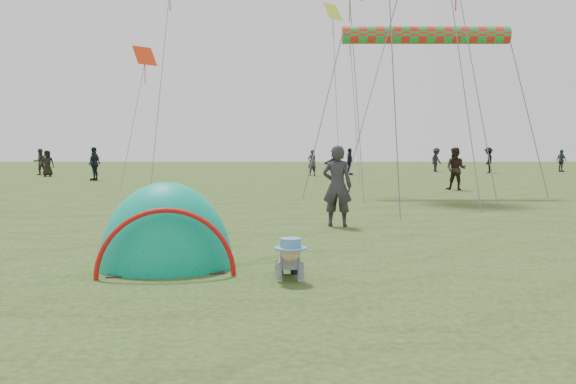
{
  "coord_description": "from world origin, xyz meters",
  "views": [
    {
      "loc": [
        0.82,
        -8.16,
        1.77
      ],
      "look_at": [
        0.88,
        2.81,
        1.0
      ],
      "focal_mm": 40.0,
      "sensor_mm": 36.0,
      "label": 1
    }
  ],
  "objects": [
    {
      "name": "crawling_toddler",
      "position": [
        0.88,
        0.31,
        0.3
      ],
      "size": [
        0.61,
        0.82,
        0.6
      ],
      "primitive_type": null,
      "rotation": [
        0.0,
        0.0,
        0.07
      ],
      "color": "black",
      "rests_on": "ground"
    },
    {
      "name": "crowd_person_11",
      "position": [
        3.63,
        26.88,
        0.82
      ],
      "size": [
        1.6,
        1.05,
        1.65
      ],
      "primitive_type": "imported",
      "rotation": [
        0.0,
        0.0,
        0.4
      ],
      "color": "#1C2934",
      "rests_on": "ground"
    },
    {
      "name": "crowd_person_9",
      "position": [
        14.86,
        35.78,
        0.88
      ],
      "size": [
        1.07,
        1.31,
        1.76
      ],
      "primitive_type": "imported",
      "rotation": [
        0.0,
        0.0,
        4.28
      ],
      "color": "black",
      "rests_on": "ground"
    },
    {
      "name": "popup_tent",
      "position": [
        -0.91,
        1.15,
        0.0
      ],
      "size": [
        2.21,
        1.93,
        2.53
      ],
      "primitive_type": "ellipsoid",
      "rotation": [
        0.0,
        0.0,
        0.18
      ],
      "color": "#048174",
      "rests_on": "ground"
    },
    {
      "name": "crowd_person_14",
      "position": [
        -9.27,
        25.97,
        0.89
      ],
      "size": [
        0.65,
        1.11,
        1.78
      ],
      "primitive_type": "imported",
      "rotation": [
        0.0,
        0.0,
        4.5
      ],
      "color": "black",
      "rests_on": "ground"
    },
    {
      "name": "diamond_kite_8",
      "position": [
        3.57,
        28.51,
        9.38
      ],
      "size": [
        1.23,
        1.23,
        1.0
      ],
      "primitive_type": "plane",
      "rotation": [
        1.05,
        0.0,
        0.79
      ],
      "color": "#C5EB2A"
    },
    {
      "name": "diamond_kite_7",
      "position": [
        -5.79,
        22.61,
        6.1
      ],
      "size": [
        1.12,
        1.12,
        0.91
      ],
      "primitive_type": "plane",
      "rotation": [
        1.05,
        0.0,
        0.79
      ],
      "color": "red"
    },
    {
      "name": "crowd_person_10",
      "position": [
        -13.5,
        30.63,
        0.8
      ],
      "size": [
        0.86,
        0.64,
        1.59
      ],
      "primitive_type": "imported",
      "rotation": [
        0.0,
        0.0,
        0.18
      ],
      "color": "black",
      "rests_on": "ground"
    },
    {
      "name": "crowd_person_8",
      "position": [
        20.73,
        37.72,
        0.8
      ],
      "size": [
        0.66,
        1.02,
        1.61
      ],
      "primitive_type": "imported",
      "rotation": [
        0.0,
        0.0,
        1.88
      ],
      "color": "#303C48",
      "rests_on": "ground"
    },
    {
      "name": "crowd_person_2",
      "position": [
        5.02,
        32.99,
        0.86
      ],
      "size": [
        0.61,
        1.07,
        1.72
      ],
      "primitive_type": "imported",
      "rotation": [
        0.0,
        0.0,
        1.38
      ],
      "color": "black",
      "rests_on": "ground"
    },
    {
      "name": "diamond_kite_1",
      "position": [
        4.25,
        25.68,
        7.57
      ],
      "size": [
        0.9,
        0.9,
        0.74
      ],
      "primitive_type": "plane",
      "rotation": [
        1.05,
        0.0,
        0.79
      ],
      "color": "orange"
    },
    {
      "name": "crowd_person_15",
      "position": [
        11.79,
        37.97,
        0.86
      ],
      "size": [
        1.22,
        1.25,
        1.72
      ],
      "primitive_type": "imported",
      "rotation": [
        0.0,
        0.0,
        0.83
      ],
      "color": "black",
      "rests_on": "ground"
    },
    {
      "name": "ground",
      "position": [
        0.0,
        0.0,
        0.0
      ],
      "size": [
        140.0,
        140.0,
        0.0
      ],
      "primitive_type": "plane",
      "color": "#1F3A11"
    },
    {
      "name": "rainbow_tube_kite",
      "position": [
        5.99,
        15.56,
        5.86
      ],
      "size": [
        6.1,
        0.64,
        0.64
      ],
      "primitive_type": "cylinder",
      "rotation": [
        0.0,
        1.57,
        0.0
      ],
      "color": "red"
    },
    {
      "name": "crowd_person_7",
      "position": [
        7.89,
        18.13,
        0.88
      ],
      "size": [
        1.08,
        1.03,
        1.76
      ],
      "primitive_type": "imported",
      "rotation": [
        0.0,
        0.0,
        5.71
      ],
      "color": "black",
      "rests_on": "ground"
    },
    {
      "name": "crowd_person_0",
      "position": [
        2.54,
        31.4,
        0.81
      ],
      "size": [
        0.7,
        0.62,
        1.62
      ],
      "primitive_type": "imported",
      "rotation": [
        0.0,
        0.0,
        3.64
      ],
      "color": "#313035",
      "rests_on": "ground"
    },
    {
      "name": "standing_adult",
      "position": [
        2.0,
        6.08,
        0.91
      ],
      "size": [
        0.74,
        0.57,
        1.81
      ],
      "primitive_type": "imported",
      "rotation": [
        0.0,
        0.0,
        2.91
      ],
      "color": "#2B2A2F",
      "rests_on": "ground"
    },
    {
      "name": "crowd_person_13",
      "position": [
        -14.87,
        33.05,
        0.84
      ],
      "size": [
        1.03,
        1.01,
        1.67
      ],
      "primitive_type": "imported",
      "rotation": [
        0.0,
        0.0,
        3.85
      ],
      "color": "#352E25",
      "rests_on": "ground"
    }
  ]
}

